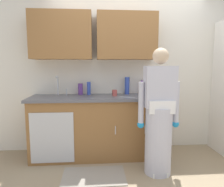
% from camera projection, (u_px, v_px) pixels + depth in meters
% --- Properties ---
extents(ground_plane, '(9.00, 9.00, 0.00)m').
position_uv_depth(ground_plane, '(139.00, 177.00, 2.67)').
color(ground_plane, '#998466').
extents(kitchen_wall_with_uppers, '(4.80, 0.44, 2.70)m').
position_uv_depth(kitchen_wall_with_uppers, '(120.00, 61.00, 3.45)').
color(kitchen_wall_with_uppers, silver).
rests_on(kitchen_wall_with_uppers, ground).
extents(counter_cabinet, '(1.90, 0.62, 0.90)m').
position_uv_depth(counter_cabinet, '(95.00, 128.00, 3.26)').
color(counter_cabinet, brown).
rests_on(counter_cabinet, ground).
extents(countertop, '(1.96, 0.66, 0.04)m').
position_uv_depth(countertop, '(95.00, 98.00, 3.20)').
color(countertop, '#595960').
rests_on(countertop, counter_cabinet).
extents(sink, '(0.50, 0.36, 0.35)m').
position_uv_depth(sink, '(59.00, 98.00, 3.16)').
color(sink, '#B7BABF').
rests_on(sink, counter_cabinet).
extents(person_at_sink, '(0.55, 0.34, 1.62)m').
position_uv_depth(person_at_sink, '(159.00, 122.00, 2.69)').
color(person_at_sink, white).
rests_on(person_at_sink, ground).
extents(floor_mat, '(0.80, 0.50, 0.01)m').
position_uv_depth(floor_mat, '(94.00, 176.00, 2.68)').
color(floor_mat, gray).
rests_on(floor_mat, ground).
extents(bottle_water_short, '(0.06, 0.06, 0.21)m').
position_uv_depth(bottle_water_short, '(89.00, 88.00, 3.36)').
color(bottle_water_short, '#334CB2').
rests_on(bottle_water_short, countertop).
extents(bottle_cleaner_spray, '(0.08, 0.08, 0.28)m').
position_uv_depth(bottle_cleaner_spray, '(127.00, 86.00, 3.43)').
color(bottle_cleaner_spray, '#334CB2').
rests_on(bottle_cleaner_spray, countertop).
extents(bottle_dish_liquid, '(0.08, 0.08, 0.18)m').
position_uv_depth(bottle_dish_liquid, '(80.00, 89.00, 3.39)').
color(bottle_dish_liquid, '#66388C').
rests_on(bottle_dish_liquid, countertop).
extents(bottle_soap, '(0.08, 0.08, 0.22)m').
position_uv_depth(bottle_soap, '(143.00, 87.00, 3.48)').
color(bottle_soap, '#66388C').
rests_on(bottle_soap, countertop).
extents(cup_by_sink, '(0.08, 0.08, 0.09)m').
position_uv_depth(cup_by_sink, '(115.00, 93.00, 3.24)').
color(cup_by_sink, '#B24C47').
rests_on(cup_by_sink, countertop).
extents(knife_on_counter, '(0.22, 0.14, 0.01)m').
position_uv_depth(knife_on_counter, '(127.00, 97.00, 3.09)').
color(knife_on_counter, silver).
rests_on(knife_on_counter, countertop).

